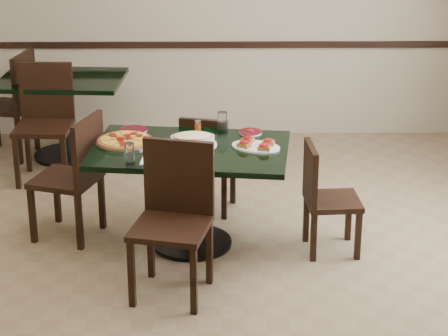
{
  "coord_description": "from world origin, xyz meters",
  "views": [
    {
      "loc": [
        0.12,
        -5.46,
        2.84
      ],
      "look_at": [
        0.16,
        0.0,
        0.7
      ],
      "focal_mm": 70.0,
      "sensor_mm": 36.0,
      "label": 1
    }
  ],
  "objects_px": {
    "chair_near": "(174,210)",
    "main_table": "(191,172)",
    "chair_right": "(323,194)",
    "bread_basket": "(189,155)",
    "back_chair_near": "(45,115)",
    "chair_far": "(207,160)",
    "pepperoni_pizza": "(125,141)",
    "bruschetta_platter": "(256,145)",
    "back_chair_left": "(14,99)",
    "lasagna_casserole": "(193,139)",
    "back_table": "(63,102)",
    "chair_left": "(76,171)"
  },
  "relations": [
    {
      "from": "chair_right",
      "to": "back_chair_near",
      "type": "relative_size",
      "value": 0.81
    },
    {
      "from": "chair_near",
      "to": "main_table",
      "type": "bearing_deg",
      "value": 95.68
    },
    {
      "from": "main_table",
      "to": "lasagna_casserole",
      "type": "distance_m",
      "value": 0.23
    },
    {
      "from": "main_table",
      "to": "chair_right",
      "type": "bearing_deg",
      "value": 0.35
    },
    {
      "from": "main_table",
      "to": "lasagna_casserole",
      "type": "xyz_separation_m",
      "value": [
        0.02,
        0.05,
        0.23
      ]
    },
    {
      "from": "chair_right",
      "to": "main_table",
      "type": "bearing_deg",
      "value": 79.56
    },
    {
      "from": "chair_near",
      "to": "lasagna_casserole",
      "type": "distance_m",
      "value": 0.73
    },
    {
      "from": "pepperoni_pizza",
      "to": "lasagna_casserole",
      "type": "xyz_separation_m",
      "value": [
        0.48,
        -0.06,
        0.03
      ]
    },
    {
      "from": "back_table",
      "to": "chair_right",
      "type": "bearing_deg",
      "value": -38.53
    },
    {
      "from": "chair_right",
      "to": "pepperoni_pizza",
      "type": "relative_size",
      "value": 1.92
    },
    {
      "from": "bread_basket",
      "to": "main_table",
      "type": "bearing_deg",
      "value": 79.91
    },
    {
      "from": "chair_right",
      "to": "back_chair_near",
      "type": "height_order",
      "value": "back_chair_near"
    },
    {
      "from": "back_table",
      "to": "chair_far",
      "type": "xyz_separation_m",
      "value": [
        1.31,
        -1.27,
        -0.08
      ]
    },
    {
      "from": "back_table",
      "to": "chair_near",
      "type": "relative_size",
      "value": 1.15
    },
    {
      "from": "chair_near",
      "to": "pepperoni_pizza",
      "type": "height_order",
      "value": "chair_near"
    },
    {
      "from": "back_chair_left",
      "to": "main_table",
      "type": "bearing_deg",
      "value": 53.18
    },
    {
      "from": "back_chair_left",
      "to": "bruschetta_platter",
      "type": "bearing_deg",
      "value": 60.1
    },
    {
      "from": "chair_left",
      "to": "bruschetta_platter",
      "type": "height_order",
      "value": "chair_left"
    },
    {
      "from": "back_table",
      "to": "bruschetta_platter",
      "type": "distance_m",
      "value": 2.49
    },
    {
      "from": "chair_near",
      "to": "back_chair_near",
      "type": "bearing_deg",
      "value": 134.25
    },
    {
      "from": "main_table",
      "to": "back_chair_near",
      "type": "distance_m",
      "value": 1.86
    },
    {
      "from": "chair_right",
      "to": "bread_basket",
      "type": "bearing_deg",
      "value": 95.24
    },
    {
      "from": "main_table",
      "to": "chair_near",
      "type": "bearing_deg",
      "value": -90.99
    },
    {
      "from": "chair_far",
      "to": "chair_near",
      "type": "height_order",
      "value": "chair_near"
    },
    {
      "from": "chair_right",
      "to": "pepperoni_pizza",
      "type": "distance_m",
      "value": 1.45
    },
    {
      "from": "lasagna_casserole",
      "to": "bruschetta_platter",
      "type": "xyz_separation_m",
      "value": [
        0.44,
        -0.05,
        -0.02
      ]
    },
    {
      "from": "main_table",
      "to": "chair_far",
      "type": "bearing_deg",
      "value": 85.93
    },
    {
      "from": "lasagna_casserole",
      "to": "bread_basket",
      "type": "distance_m",
      "value": 0.3
    },
    {
      "from": "main_table",
      "to": "back_chair_left",
      "type": "height_order",
      "value": "back_chair_left"
    },
    {
      "from": "chair_far",
      "to": "bread_basket",
      "type": "distance_m",
      "value": 0.9
    },
    {
      "from": "back_chair_near",
      "to": "back_table",
      "type": "bearing_deg",
      "value": 83.32
    },
    {
      "from": "chair_near",
      "to": "chair_right",
      "type": "relative_size",
      "value": 1.24
    },
    {
      "from": "pepperoni_pizza",
      "to": "bread_basket",
      "type": "bearing_deg",
      "value": -37.57
    },
    {
      "from": "main_table",
      "to": "back_chair_left",
      "type": "relative_size",
      "value": 1.49
    },
    {
      "from": "bruschetta_platter",
      "to": "back_table",
      "type": "bearing_deg",
      "value": 156.92
    },
    {
      "from": "main_table",
      "to": "bread_basket",
      "type": "xyz_separation_m",
      "value": [
        0.0,
        -0.26,
        0.22
      ]
    },
    {
      "from": "back_table",
      "to": "chair_left",
      "type": "relative_size",
      "value": 1.22
    },
    {
      "from": "chair_near",
      "to": "chair_far",
      "type": "bearing_deg",
      "value": 94.23
    },
    {
      "from": "chair_right",
      "to": "back_chair_left",
      "type": "relative_size",
      "value": 0.82
    },
    {
      "from": "main_table",
      "to": "chair_near",
      "type": "relative_size",
      "value": 1.46
    },
    {
      "from": "pepperoni_pizza",
      "to": "bread_basket",
      "type": "xyz_separation_m",
      "value": [
        0.47,
        -0.36,
        0.02
      ]
    },
    {
      "from": "pepperoni_pizza",
      "to": "bruschetta_platter",
      "type": "height_order",
      "value": "bruschetta_platter"
    },
    {
      "from": "back_chair_left",
      "to": "back_table",
      "type": "bearing_deg",
      "value": 98.5
    },
    {
      "from": "back_chair_left",
      "to": "bruschetta_platter",
      "type": "relative_size",
      "value": 2.31
    },
    {
      "from": "chair_left",
      "to": "pepperoni_pizza",
      "type": "xyz_separation_m",
      "value": [
        0.37,
        -0.03,
        0.24
      ]
    },
    {
      "from": "pepperoni_pizza",
      "to": "bruschetta_platter",
      "type": "distance_m",
      "value": 0.93
    },
    {
      "from": "main_table",
      "to": "bread_basket",
      "type": "bearing_deg",
      "value": -82.92
    },
    {
      "from": "bruschetta_platter",
      "to": "back_chair_left",
      "type": "bearing_deg",
      "value": 163.37
    },
    {
      "from": "back_table",
      "to": "chair_near",
      "type": "bearing_deg",
      "value": -61.95
    },
    {
      "from": "chair_far",
      "to": "chair_near",
      "type": "xyz_separation_m",
      "value": [
        -0.19,
        -1.2,
        0.12
      ]
    }
  ]
}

